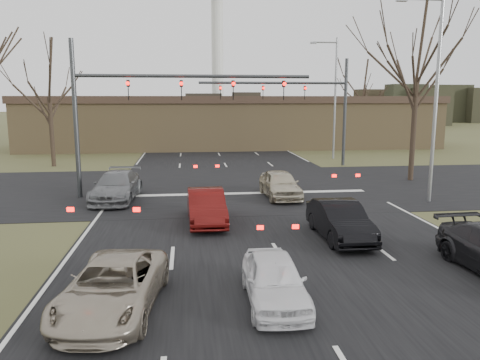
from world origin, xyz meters
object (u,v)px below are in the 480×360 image
object	(u,v)px
car_grey_ahead	(117,186)
car_red_ahead	(206,207)
car_white_sedan	(274,280)
car_silver_ahead	(280,184)
streetlight_right_far	(333,92)
car_silver_suv	(113,286)
mast_arm_near	(141,99)
streetlight_right_near	(433,88)
building	(233,121)
mast_arm_far	(309,99)
car_black_hatch	(340,220)

from	to	relation	value
car_grey_ahead	car_red_ahead	size ratio (longest dim) A/B	1.18
car_white_sedan	car_silver_ahead	distance (m)	12.74
streetlight_right_far	car_silver_suv	distance (m)	31.45
mast_arm_near	car_white_sedan	world-z (taller)	mast_arm_near
streetlight_right_near	car_red_ahead	world-z (taller)	streetlight_right_near
building	mast_arm_far	size ratio (longest dim) A/B	3.81
car_grey_ahead	car_red_ahead	bearing A→B (deg)	-44.61
mast_arm_near	car_silver_ahead	bearing A→B (deg)	-9.50
car_grey_ahead	mast_arm_near	bearing A→B (deg)	39.06
car_red_ahead	car_silver_ahead	distance (m)	6.10
car_red_ahead	streetlight_right_near	bearing A→B (deg)	12.70
building	car_silver_ahead	world-z (taller)	building
car_silver_ahead	car_grey_ahead	bearing A→B (deg)	176.03
mast_arm_near	car_black_hatch	xyz separation A→B (m)	(7.78, -8.52, -4.38)
streetlight_right_far	car_silver_suv	world-z (taller)	streetlight_right_far
car_silver_ahead	streetlight_right_near	bearing A→B (deg)	-16.56
streetlight_right_far	car_grey_ahead	world-z (taller)	streetlight_right_far
car_red_ahead	building	bearing A→B (deg)	80.86
mast_arm_far	car_grey_ahead	xyz separation A→B (m)	(-12.68, -10.89, -4.30)
mast_arm_far	streetlight_right_far	size ratio (longest dim) A/B	1.11
car_grey_ahead	mast_arm_far	bearing A→B (deg)	44.66
car_grey_ahead	car_black_hatch	bearing A→B (deg)	-36.14
mast_arm_far	car_black_hatch	size ratio (longest dim) A/B	2.66
streetlight_right_far	car_red_ahead	world-z (taller)	streetlight_right_far
car_silver_suv	car_grey_ahead	world-z (taller)	car_grey_ahead
car_red_ahead	car_white_sedan	bearing A→B (deg)	-81.56
building	car_grey_ahead	distance (m)	27.32
car_silver_suv	car_white_sedan	size ratio (longest dim) A/B	1.26
car_white_sedan	car_black_hatch	distance (m)	6.14
car_silver_ahead	car_black_hatch	bearing A→B (deg)	-86.26
building	mast_arm_near	size ratio (longest dim) A/B	3.50
car_black_hatch	car_red_ahead	world-z (taller)	car_red_ahead
building	car_grey_ahead	xyz separation A→B (m)	(-8.50, -25.89, -1.94)
streetlight_right_far	car_silver_ahead	distance (m)	17.62
mast_arm_near	mast_arm_far	size ratio (longest dim) A/B	1.09
building	car_grey_ahead	world-z (taller)	building
streetlight_right_far	car_grey_ahead	size ratio (longest dim) A/B	2.01
mast_arm_near	car_red_ahead	size ratio (longest dim) A/B	2.89
car_black_hatch	car_white_sedan	bearing A→B (deg)	-124.05
building	car_silver_suv	world-z (taller)	building
car_silver_suv	car_white_sedan	world-z (taller)	car_silver_suv
mast_arm_near	car_silver_suv	size ratio (longest dim) A/B	2.68
building	car_silver_suv	xyz separation A→B (m)	(-6.80, -38.66, -2.04)
streetlight_right_far	car_white_sedan	distance (m)	29.87
car_black_hatch	building	bearing A→B (deg)	90.44
streetlight_right_near	car_white_sedan	distance (m)	15.21
mast_arm_near	car_white_sedan	bearing A→B (deg)	-72.20
mast_arm_near	car_white_sedan	size ratio (longest dim) A/B	3.38
mast_arm_near	car_silver_ahead	world-z (taller)	mast_arm_near
streetlight_right_near	mast_arm_far	bearing A→B (deg)	101.47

